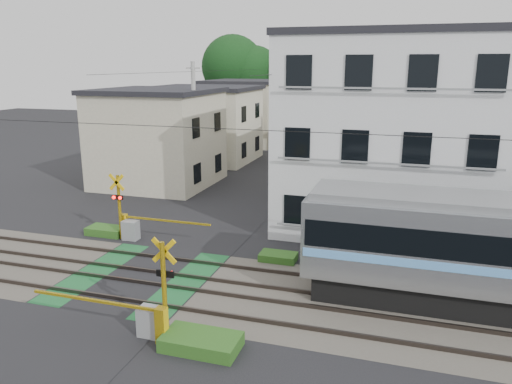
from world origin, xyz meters
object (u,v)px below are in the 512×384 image
(apartment_block, at_px, (391,132))
(pedestrian, at_px, (311,143))
(crossing_signal_near, at_px, (152,315))
(crossing_signal_far, at_px, (129,224))

(apartment_block, distance_m, pedestrian, 21.05)
(crossing_signal_near, xyz_separation_m, crossing_signal_far, (-5.17, 7.31, 0.00))
(crossing_signal_near, height_order, apartment_block, apartment_block)
(apartment_block, relative_size, pedestrian, 5.59)
(pedestrian, bearing_deg, apartment_block, 109.53)
(apartment_block, bearing_deg, crossing_signal_far, -152.22)
(crossing_signal_near, height_order, crossing_signal_far, same)
(apartment_block, height_order, pedestrian, apartment_block)
(crossing_signal_far, xyz_separation_m, pedestrian, (3.48, 25.10, 0.20))
(pedestrian, bearing_deg, crossing_signal_near, 90.97)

